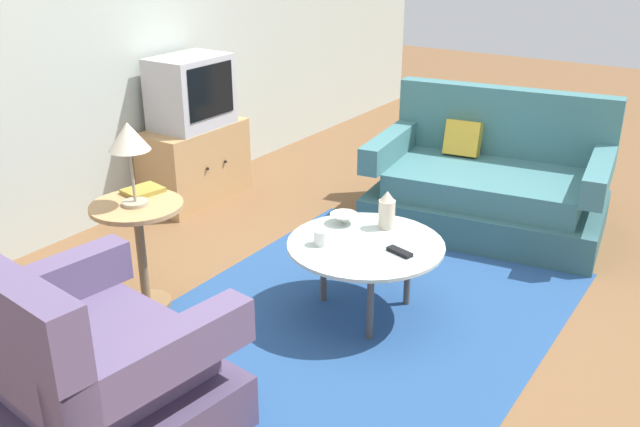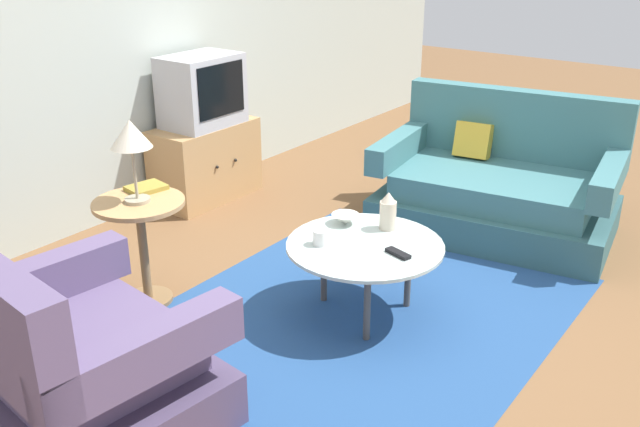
{
  "view_description": "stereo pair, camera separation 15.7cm",
  "coord_description": "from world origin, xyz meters",
  "px_view_note": "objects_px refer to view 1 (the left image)",
  "views": [
    {
      "loc": [
        -3.03,
        -1.59,
        1.99
      ],
      "look_at": [
        -0.16,
        0.32,
        0.55
      ],
      "focal_mm": 39.53,
      "sensor_mm": 36.0,
      "label": 1
    },
    {
      "loc": [
        -2.94,
        -1.72,
        1.99
      ],
      "look_at": [
        -0.16,
        0.32,
        0.55
      ],
      "focal_mm": 39.53,
      "sensor_mm": 36.0,
      "label": 2
    }
  ],
  "objects_px": {
    "armchair": "(88,372)",
    "coffee_table": "(366,248)",
    "mug": "(322,237)",
    "side_table": "(139,233)",
    "tv_remote_dark": "(400,252)",
    "couch": "(489,186)",
    "tv_stand": "(195,163)",
    "television": "(191,92)",
    "bowl": "(344,219)",
    "table_lamp": "(129,140)",
    "book": "(143,191)",
    "vase": "(387,210)"
  },
  "relations": [
    {
      "from": "armchair",
      "to": "coffee_table",
      "type": "distance_m",
      "value": 1.54
    },
    {
      "from": "mug",
      "to": "side_table",
      "type": "bearing_deg",
      "value": 118.05
    },
    {
      "from": "tv_remote_dark",
      "to": "couch",
      "type": "bearing_deg",
      "value": 109.25
    },
    {
      "from": "tv_stand",
      "to": "television",
      "type": "xyz_separation_m",
      "value": [
        0.0,
        -0.01,
        0.55
      ]
    },
    {
      "from": "tv_stand",
      "to": "side_table",
      "type": "bearing_deg",
      "value": -147.31
    },
    {
      "from": "television",
      "to": "bowl",
      "type": "xyz_separation_m",
      "value": [
        -0.59,
        -1.68,
        -0.39
      ]
    },
    {
      "from": "couch",
      "to": "armchair",
      "type": "bearing_deg",
      "value": 71.7
    },
    {
      "from": "coffee_table",
      "to": "television",
      "type": "height_order",
      "value": "television"
    },
    {
      "from": "armchair",
      "to": "side_table",
      "type": "height_order",
      "value": "armchair"
    },
    {
      "from": "table_lamp",
      "to": "bowl",
      "type": "xyz_separation_m",
      "value": [
        0.77,
        -0.82,
        -0.51
      ]
    },
    {
      "from": "armchair",
      "to": "book",
      "type": "height_order",
      "value": "armchair"
    },
    {
      "from": "tv_remote_dark",
      "to": "book",
      "type": "height_order",
      "value": "book"
    },
    {
      "from": "couch",
      "to": "table_lamp",
      "type": "distance_m",
      "value": 2.52
    },
    {
      "from": "tv_stand",
      "to": "vase",
      "type": "xyz_separation_m",
      "value": [
        -0.51,
        -1.92,
        0.23
      ]
    },
    {
      "from": "coffee_table",
      "to": "tv_remote_dark",
      "type": "height_order",
      "value": "tv_remote_dark"
    },
    {
      "from": "side_table",
      "to": "television",
      "type": "relative_size",
      "value": 1.07
    },
    {
      "from": "television",
      "to": "tv_remote_dark",
      "type": "distance_m",
      "value": 2.29
    },
    {
      "from": "table_lamp",
      "to": "book",
      "type": "relative_size",
      "value": 1.99
    },
    {
      "from": "table_lamp",
      "to": "book",
      "type": "distance_m",
      "value": 0.38
    },
    {
      "from": "tv_remote_dark",
      "to": "armchair",
      "type": "bearing_deg",
      "value": -98.75
    },
    {
      "from": "armchair",
      "to": "table_lamp",
      "type": "bearing_deg",
      "value": 132.3
    },
    {
      "from": "television",
      "to": "table_lamp",
      "type": "height_order",
      "value": "television"
    },
    {
      "from": "couch",
      "to": "vase",
      "type": "relative_size",
      "value": 7.69
    },
    {
      "from": "coffee_table",
      "to": "vase",
      "type": "bearing_deg",
      "value": 2.1
    },
    {
      "from": "vase",
      "to": "bowl",
      "type": "xyz_separation_m",
      "value": [
        -0.08,
        0.23,
        -0.07
      ]
    },
    {
      "from": "bowl",
      "to": "book",
      "type": "xyz_separation_m",
      "value": [
        -0.62,
        0.91,
        0.17
      ]
    },
    {
      "from": "side_table",
      "to": "book",
      "type": "relative_size",
      "value": 2.7
    },
    {
      "from": "armchair",
      "to": "side_table",
      "type": "relative_size",
      "value": 1.75
    },
    {
      "from": "television",
      "to": "vase",
      "type": "xyz_separation_m",
      "value": [
        -0.51,
        -1.91,
        -0.32
      ]
    },
    {
      "from": "bowl",
      "to": "coffee_table",
      "type": "bearing_deg",
      "value": -123.81
    },
    {
      "from": "tv_stand",
      "to": "mug",
      "type": "relative_size",
      "value": 6.54
    },
    {
      "from": "side_table",
      "to": "book",
      "type": "distance_m",
      "value": 0.25
    },
    {
      "from": "coffee_table",
      "to": "table_lamp",
      "type": "bearing_deg",
      "value": 120.2
    },
    {
      "from": "mug",
      "to": "bowl",
      "type": "bearing_deg",
      "value": 9.41
    },
    {
      "from": "vase",
      "to": "bowl",
      "type": "height_order",
      "value": "vase"
    },
    {
      "from": "couch",
      "to": "book",
      "type": "relative_size",
      "value": 7.37
    },
    {
      "from": "tv_stand",
      "to": "bowl",
      "type": "relative_size",
      "value": 5.29
    },
    {
      "from": "coffee_table",
      "to": "tv_remote_dark",
      "type": "relative_size",
      "value": 5.48
    },
    {
      "from": "coffee_table",
      "to": "television",
      "type": "relative_size",
      "value": 1.47
    },
    {
      "from": "armchair",
      "to": "tv_stand",
      "type": "distance_m",
      "value": 2.67
    },
    {
      "from": "table_lamp",
      "to": "bowl",
      "type": "relative_size",
      "value": 2.87
    },
    {
      "from": "coffee_table",
      "to": "table_lamp",
      "type": "relative_size",
      "value": 1.87
    },
    {
      "from": "tv_stand",
      "to": "bowl",
      "type": "height_order",
      "value": "tv_stand"
    },
    {
      "from": "bowl",
      "to": "tv_stand",
      "type": "bearing_deg",
      "value": 70.71
    },
    {
      "from": "television",
      "to": "tv_remote_dark",
      "type": "height_order",
      "value": "television"
    },
    {
      "from": "armchair",
      "to": "television",
      "type": "xyz_separation_m",
      "value": [
        2.22,
        1.47,
        0.54
      ]
    },
    {
      "from": "armchair",
      "to": "book",
      "type": "relative_size",
      "value": 4.73
    },
    {
      "from": "couch",
      "to": "mug",
      "type": "bearing_deg",
      "value": 72.22
    },
    {
      "from": "armchair",
      "to": "coffee_table",
      "type": "bearing_deg",
      "value": 80.25
    },
    {
      "from": "couch",
      "to": "table_lamp",
      "type": "bearing_deg",
      "value": 53.68
    }
  ]
}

